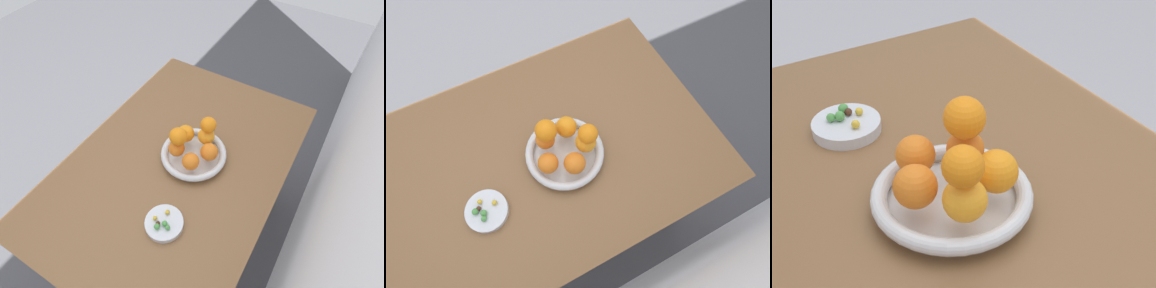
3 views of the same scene
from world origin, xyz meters
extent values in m
cube|color=brown|center=(0.00, 0.00, 0.72)|extent=(1.10, 0.76, 0.04)
cylinder|color=brown|center=(0.49, -0.32, 0.35)|extent=(0.05, 0.05, 0.70)
cylinder|color=silver|center=(-0.05, 0.04, 0.75)|extent=(0.20, 0.20, 0.01)
torus|color=silver|center=(-0.05, 0.04, 0.77)|extent=(0.25, 0.25, 0.03)
cylinder|color=silver|center=(0.23, 0.10, 0.75)|extent=(0.13, 0.13, 0.02)
sphere|color=orange|center=(-0.08, -0.01, 0.81)|extent=(0.07, 0.07, 0.07)
sphere|color=orange|center=(-0.01, -0.01, 0.81)|extent=(0.06, 0.06, 0.06)
sphere|color=orange|center=(0.02, 0.07, 0.81)|extent=(0.06, 0.06, 0.06)
sphere|color=orange|center=(-0.05, 0.11, 0.81)|extent=(0.07, 0.07, 0.07)
sphere|color=orange|center=(-0.11, 0.06, 0.81)|extent=(0.06, 0.06, 0.06)
sphere|color=orange|center=(-0.12, 0.06, 0.87)|extent=(0.06, 0.06, 0.06)
sphere|color=orange|center=(-0.02, 0.00, 0.87)|extent=(0.07, 0.07, 0.07)
sphere|color=#472819|center=(0.25, 0.09, 0.77)|extent=(0.01, 0.01, 0.01)
sphere|color=#4C9947|center=(0.24, 0.11, 0.77)|extent=(0.02, 0.02, 0.02)
sphere|color=#4C9947|center=(0.25, 0.12, 0.77)|extent=(0.02, 0.02, 0.02)
sphere|color=#4C9947|center=(0.26, 0.09, 0.77)|extent=(0.02, 0.02, 0.02)
sphere|color=gold|center=(0.24, 0.07, 0.77)|extent=(0.01, 0.01, 0.01)
sphere|color=gold|center=(0.20, 0.09, 0.77)|extent=(0.02, 0.02, 0.02)
camera|label=1|loc=(0.54, 0.39, 1.66)|focal=28.00mm
camera|label=2|loc=(0.08, 0.39, 1.63)|focal=28.00mm
camera|label=3|loc=(-0.64, 0.39, 1.35)|focal=55.00mm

